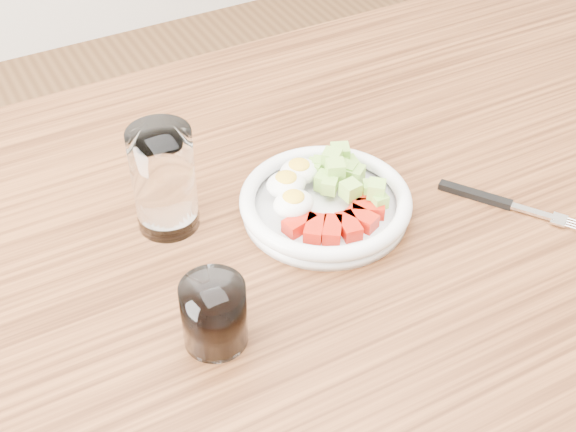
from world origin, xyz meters
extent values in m
cube|color=brown|center=(0.65, 0.35, 0.36)|extent=(0.07, 0.07, 0.73)
cube|color=brown|center=(0.00, 0.00, 0.75)|extent=(1.50, 0.90, 0.04)
cylinder|color=white|center=(0.05, 0.02, 0.78)|extent=(0.20, 0.20, 0.01)
torus|color=white|center=(0.05, 0.02, 0.79)|extent=(0.21, 0.21, 0.02)
cube|color=red|center=(0.00, 0.00, 0.79)|extent=(0.04, 0.03, 0.02)
cube|color=red|center=(0.01, -0.02, 0.79)|extent=(0.04, 0.04, 0.02)
cube|color=red|center=(0.03, -0.03, 0.79)|extent=(0.04, 0.04, 0.02)
cube|color=red|center=(0.05, -0.03, 0.79)|extent=(0.03, 0.04, 0.02)
cube|color=red|center=(0.07, -0.03, 0.79)|extent=(0.03, 0.04, 0.02)
cube|color=red|center=(0.09, -0.02, 0.79)|extent=(0.04, 0.04, 0.02)
cube|color=red|center=(0.10, 0.00, 0.79)|extent=(0.04, 0.03, 0.02)
ellipsoid|color=white|center=(0.02, 0.06, 0.80)|extent=(0.05, 0.04, 0.03)
ellipsoid|color=yellow|center=(0.02, 0.06, 0.81)|extent=(0.03, 0.03, 0.01)
ellipsoid|color=white|center=(0.04, 0.08, 0.80)|extent=(0.05, 0.04, 0.03)
ellipsoid|color=yellow|center=(0.04, 0.08, 0.81)|extent=(0.03, 0.03, 0.01)
ellipsoid|color=white|center=(0.01, 0.03, 0.80)|extent=(0.05, 0.04, 0.03)
ellipsoid|color=yellow|center=(0.01, 0.03, 0.81)|extent=(0.03, 0.03, 0.01)
cube|color=#A1D251|center=(0.07, 0.08, 0.80)|extent=(0.02, 0.02, 0.02)
cube|color=#A1D251|center=(0.06, 0.03, 0.80)|extent=(0.03, 0.03, 0.02)
cube|color=#A1D251|center=(0.11, 0.06, 0.79)|extent=(0.03, 0.03, 0.02)
cube|color=#A1D251|center=(0.08, 0.01, 0.81)|extent=(0.02, 0.02, 0.02)
cube|color=#A1D251|center=(0.10, 0.05, 0.80)|extent=(0.03, 0.03, 0.02)
cube|color=#A1D251|center=(0.10, 0.08, 0.81)|extent=(0.03, 0.03, 0.02)
cube|color=#A1D251|center=(0.06, 0.05, 0.80)|extent=(0.03, 0.03, 0.02)
cube|color=#A1D251|center=(0.10, -0.01, 0.81)|extent=(0.03, 0.03, 0.02)
cube|color=#A1D251|center=(0.08, 0.07, 0.81)|extent=(0.03, 0.03, 0.02)
cube|color=#A1D251|center=(0.09, 0.07, 0.80)|extent=(0.03, 0.03, 0.02)
cube|color=#A1D251|center=(0.06, 0.07, 0.80)|extent=(0.03, 0.03, 0.02)
cube|color=#A1D251|center=(0.10, 0.01, 0.80)|extent=(0.03, 0.03, 0.02)
cube|color=#A1D251|center=(0.10, -0.02, 0.80)|extent=(0.02, 0.02, 0.02)
cube|color=#A1D251|center=(0.10, 0.04, 0.80)|extent=(0.03, 0.03, 0.02)
cube|color=#A1D251|center=(0.07, 0.05, 0.81)|extent=(0.03, 0.03, 0.02)
cube|color=black|center=(0.23, -0.04, 0.77)|extent=(0.06, 0.08, 0.01)
cube|color=silver|center=(0.27, -0.10, 0.77)|extent=(0.04, 0.05, 0.00)
cube|color=silver|center=(0.29, -0.13, 0.77)|extent=(0.03, 0.03, 0.00)
cylinder|color=white|center=(-0.13, 0.10, 0.84)|extent=(0.07, 0.07, 0.13)
cylinder|color=white|center=(-0.15, -0.10, 0.81)|extent=(0.07, 0.07, 0.08)
cylinder|color=black|center=(-0.15, -0.10, 0.81)|extent=(0.06, 0.06, 0.07)
camera|label=1|loc=(-0.34, -0.61, 1.42)|focal=50.00mm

